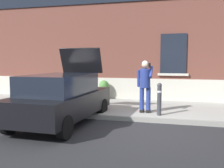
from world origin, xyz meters
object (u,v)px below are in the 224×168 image
Objects in this scene: bollard_far_left at (61,94)px; planter_charcoal at (57,89)px; hatchback_car_black at (62,98)px; planter_olive at (104,89)px; person_on_phone at (145,83)px; bollard_near_person at (159,98)px.

bollard_far_left is 1.22× the size of planter_charcoal.
hatchback_car_black reaches higher than planter_olive.
bollard_far_left is at bearing 179.44° from person_on_phone.
planter_charcoal is (-4.37, 2.24, -0.55)m from person_on_phone.
planter_olive is (-2.72, 2.89, -0.11)m from bollard_near_person.
hatchback_car_black is 1.47m from bollard_far_left.
hatchback_car_black is 4.21m from planter_olive.
bollard_near_person is at bearing -27.45° from planter_charcoal.
planter_olive is at bearing 133.27° from bollard_near_person.
hatchback_car_black is at bearing -150.92° from person_on_phone.
bollard_near_person is 1.00× the size of bollard_far_left.
planter_olive is at bearing 124.21° from person_on_phone.
bollard_far_left is at bearing -103.52° from planter_olive.
hatchback_car_black is at bearing -63.73° from bollard_far_left.
hatchback_car_black is 2.80m from person_on_phone.
person_on_phone is (-0.50, 0.29, 0.44)m from bollard_near_person.
hatchback_car_black is 4.78× the size of planter_olive.
hatchback_car_black is 3.93× the size of bollard_near_person.
hatchback_car_black is at bearing -90.62° from planter_olive.
planter_charcoal is 1.00× the size of planter_olive.
bollard_far_left is at bearing 116.27° from hatchback_car_black.
planter_olive is (0.05, 4.21, -0.19)m from hatchback_car_black.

